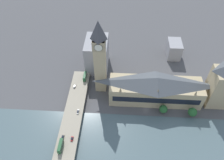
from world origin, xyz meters
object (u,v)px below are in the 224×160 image
Objects in this scene: road_bridge at (67,143)px; car_southbound_mid at (72,139)px; clock_tower at (100,57)px; victoria_tower at (221,84)px; double_decker_bus_lead at (85,76)px; car_southbound_tail at (78,112)px; car_southbound_lead at (75,86)px; car_northbound_mid at (63,137)px; parliament_hall at (156,89)px; double_decker_bus_rear at (60,146)px.

road_bridge is 5.15m from car_southbound_mid.
clock_tower is 107.62m from victoria_tower.
double_decker_bus_lead is at bearing 81.63° from victoria_tower.
victoria_tower is 4.96× the size of double_decker_bus_lead.
car_southbound_mid is at bearing 179.15° from car_southbound_tail.
victoria_tower reaches higher than car_southbound_lead.
car_northbound_mid is 26.07m from car_southbound_tail.
car_southbound_tail is (-29.13, -8.17, 0.02)m from car_southbound_lead.
double_decker_bus_rear is at bearing 126.77° from parliament_hall.
victoria_tower is (0.06, -55.12, 9.66)m from parliament_hall.
car_southbound_tail is at bearing 179.76° from double_decker_bus_lead.
car_northbound_mid is (-66.11, 8.13, -2.02)m from double_decker_bus_lead.
double_decker_bus_rear is (-56.56, 130.72, -16.30)m from victoria_tower.
double_decker_bus_lead is at bearing -6.01° from double_decker_bus_rear.
parliament_hall is 1.11× the size of clock_tower.
car_southbound_mid is at bearing 163.56° from clock_tower.
double_decker_bus_lead is 2.53× the size of car_northbound_mid.
road_bridge is at bearing 126.06° from parliament_hall.
parliament_hall is at bearing -101.80° from clock_tower.
clock_tower reaches higher than parliament_hall.
car_southbound_mid reaches higher than road_bridge.
double_decker_bus_lead is 75.04m from double_decker_bus_rear.
clock_tower is 7.33× the size of double_decker_bus_lead.
parliament_hall is 0.52× the size of road_bridge.
car_southbound_lead is at bearing 0.23° from car_northbound_mid.
clock_tower is at bearing -27.06° from car_southbound_tail.
victoria_tower reaches higher than car_southbound_tail.
car_southbound_mid is (3.27, -3.67, 1.54)m from road_bridge.
clock_tower is 78.80m from double_decker_bus_rear.
road_bridge is 39.33× the size of car_northbound_mid.
clock_tower is 6.90× the size of double_decker_bus_rear.
road_bridge is 6.11m from car_northbound_mid.
car_northbound_mid is at bearing 156.72° from clock_tower.
car_northbound_mid is 53.96m from car_southbound_lead.
car_northbound_mid is (8.52, 0.28, -1.98)m from double_decker_bus_rear.
clock_tower is at bearing 78.20° from parliament_hall.
road_bridge is at bearing 161.32° from clock_tower.
victoria_tower is 12.10× the size of car_southbound_lead.
double_decker_bus_rear is 8.75m from car_northbound_mid.
parliament_hall is 72.27m from car_southbound_tail.
parliament_hall reaches higher than road_bridge.
car_northbound_mid is at bearing 162.23° from car_southbound_tail.
car_southbound_mid is at bearing 125.73° from parliament_hall.
double_decker_bus_lead is at bearing -7.01° from car_northbound_mid.
clock_tower is at bearing -23.28° from car_northbound_mid.
car_northbound_mid is 0.97× the size of car_southbound_mid.
victoria_tower is 132.62m from car_southbound_lead.
double_decker_bus_lead is (7.54, 17.07, -32.93)m from clock_tower.
double_decker_bus_rear is (-56.50, 75.60, -6.64)m from parliament_hall.
double_decker_bus_rear is at bearing 113.40° from victoria_tower.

